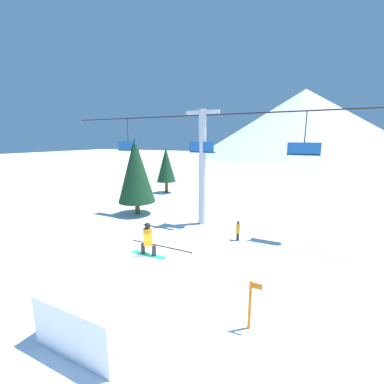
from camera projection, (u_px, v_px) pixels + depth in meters
ground_plane at (135, 310)px, 9.28m from camera, size 220.00×220.00×0.00m
mountain_ridge at (303, 124)px, 85.67m from camera, size 71.32×71.32×22.02m
snow_ramp at (126, 291)px, 9.10m from camera, size 2.93×4.75×1.57m
snowboarder at (148, 239)px, 10.00m from camera, size 1.51×0.36×1.35m
chairlift at (202, 160)px, 17.83m from camera, size 22.76×0.51×8.03m
pine_tree_near at (136, 170)px, 20.44m from camera, size 2.98×2.98×6.23m
pine_tree_far at (166, 165)px, 28.90m from camera, size 2.17×2.17×5.17m
trail_marker at (250, 304)px, 8.22m from camera, size 0.41×0.10×1.69m
distant_skier at (238, 230)px, 15.54m from camera, size 0.24×0.24×1.23m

